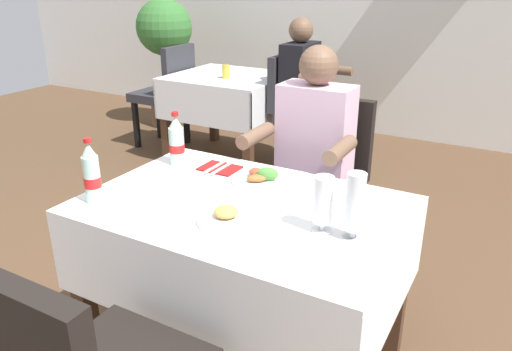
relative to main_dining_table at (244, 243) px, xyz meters
name	(u,v)px	position (x,y,z in m)	size (l,w,h in m)	color
main_dining_table	(244,243)	(0.00, 0.00, 0.00)	(1.21, 0.82, 0.76)	white
chair_far_diner_seat	(321,181)	(0.00, 0.80, -0.03)	(0.44, 0.50, 0.97)	black
seated_diner_far	(310,158)	(-0.02, 0.69, 0.13)	(0.50, 0.46, 1.26)	#282D42
plate_near_camera	(228,216)	(0.02, -0.15, 0.19)	(0.23, 0.23, 0.05)	white
plate_far_diner	(260,178)	(-0.05, 0.22, 0.19)	(0.23, 0.23, 0.07)	white
beer_glass_left	(355,205)	(0.45, -0.06, 0.29)	(0.07, 0.07, 0.23)	white
beer_glass_middle	(323,204)	(0.34, -0.06, 0.27)	(0.07, 0.07, 0.20)	white
cola_bottle_primary	(177,142)	(-0.48, 0.22, 0.28)	(0.07, 0.07, 0.25)	silver
cola_bottle_secondary	(92,175)	(-0.51, -0.26, 0.28)	(0.06, 0.06, 0.26)	silver
napkin_cutlery_set	(220,168)	(-0.28, 0.26, 0.18)	(0.17, 0.19, 0.01)	maroon
background_dining_table	(228,97)	(-1.42, 2.14, -0.01)	(0.94, 0.86, 0.76)	white
background_chair_left	(167,90)	(-2.10, 2.14, -0.03)	(0.50, 0.44, 0.97)	#2D2D33
background_chair_right	(299,108)	(-0.74, 2.14, -0.03)	(0.50, 0.44, 0.97)	#2D2D33
background_patron	(306,89)	(-0.69, 2.14, 0.13)	(0.46, 0.50, 1.26)	#282D42
background_table_tumbler	(226,72)	(-1.36, 2.02, 0.23)	(0.06, 0.06, 0.11)	gold
potted_plant_corner	(165,47)	(-2.57, 2.73, 0.27)	(0.58, 0.58, 1.34)	brown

